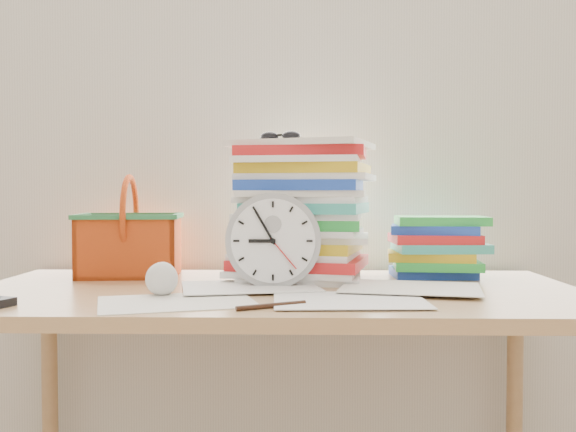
{
  "coord_description": "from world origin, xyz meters",
  "views": [
    {
      "loc": [
        0.06,
        0.13,
        0.97
      ],
      "look_at": [
        0.03,
        1.6,
        0.92
      ],
      "focal_mm": 40.0,
      "sensor_mm": 36.0,
      "label": 1
    }
  ],
  "objects_px": {
    "desk": "(276,320)",
    "paper_stack": "(301,211)",
    "basket": "(130,227)",
    "book_stack": "(435,247)",
    "clock": "(273,240)"
  },
  "relations": [
    {
      "from": "book_stack",
      "to": "clock",
      "type": "bearing_deg",
      "value": -155.82
    },
    {
      "from": "clock",
      "to": "basket",
      "type": "distance_m",
      "value": 0.44
    },
    {
      "from": "desk",
      "to": "book_stack",
      "type": "xyz_separation_m",
      "value": [
        0.41,
        0.2,
        0.15
      ]
    },
    {
      "from": "desk",
      "to": "basket",
      "type": "relative_size",
      "value": 5.33
    },
    {
      "from": "desk",
      "to": "paper_stack",
      "type": "bearing_deg",
      "value": 70.24
    },
    {
      "from": "basket",
      "to": "book_stack",
      "type": "bearing_deg",
      "value": -6.75
    },
    {
      "from": "clock",
      "to": "basket",
      "type": "xyz_separation_m",
      "value": [
        -0.39,
        0.2,
        0.02
      ]
    },
    {
      "from": "basket",
      "to": "clock",
      "type": "bearing_deg",
      "value": -32.9
    },
    {
      "from": "desk",
      "to": "basket",
      "type": "height_order",
      "value": "basket"
    },
    {
      "from": "clock",
      "to": "basket",
      "type": "height_order",
      "value": "basket"
    },
    {
      "from": "clock",
      "to": "basket",
      "type": "bearing_deg",
      "value": 152.7
    },
    {
      "from": "desk",
      "to": "basket",
      "type": "xyz_separation_m",
      "value": [
        -0.4,
        0.22,
        0.21
      ]
    },
    {
      "from": "paper_stack",
      "to": "clock",
      "type": "height_order",
      "value": "paper_stack"
    },
    {
      "from": "paper_stack",
      "to": "basket",
      "type": "bearing_deg",
      "value": 172.99
    },
    {
      "from": "desk",
      "to": "basket",
      "type": "distance_m",
      "value": 0.5
    }
  ]
}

